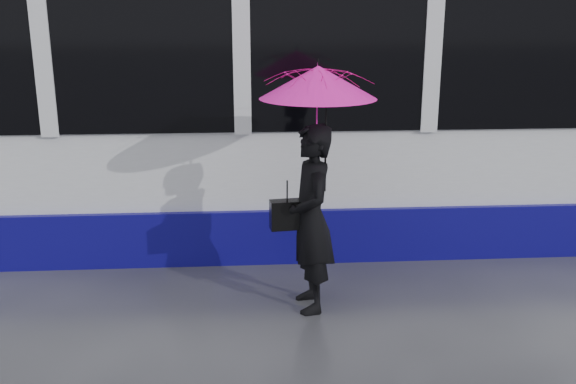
{
  "coord_description": "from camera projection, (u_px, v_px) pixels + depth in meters",
  "views": [
    {
      "loc": [
        0.7,
        -5.46,
        2.75
      ],
      "look_at": [
        1.11,
        0.32,
        1.1
      ],
      "focal_mm": 40.0,
      "sensor_mm": 36.0,
      "label": 1
    }
  ],
  "objects": [
    {
      "name": "ground",
      "position": [
        172.0,
        318.0,
        5.95
      ],
      "size": [
        90.0,
        90.0,
        0.0
      ],
      "primitive_type": "plane",
      "color": "#2A2A2F",
      "rests_on": "ground"
    },
    {
      "name": "rails",
      "position": [
        192.0,
        229.0,
        8.34
      ],
      "size": [
        34.0,
        1.51,
        0.02
      ],
      "color": "#3F3D38",
      "rests_on": "ground"
    },
    {
      "name": "tram",
      "position": [
        440.0,
        101.0,
        8.11
      ],
      "size": [
        26.0,
        2.56,
        3.35
      ],
      "color": "white",
      "rests_on": "ground"
    },
    {
      "name": "woman",
      "position": [
        311.0,
        219.0,
        5.93
      ],
      "size": [
        0.5,
        0.69,
        1.77
      ],
      "primitive_type": "imported",
      "rotation": [
        0.0,
        0.0,
        -1.45
      ],
      "color": "black",
      "rests_on": "ground"
    },
    {
      "name": "umbrella",
      "position": [
        318.0,
        105.0,
        5.65
      ],
      "size": [
        1.16,
        1.16,
        1.2
      ],
      "rotation": [
        0.0,
        0.0,
        0.13
      ],
      "color": "#DA1246",
      "rests_on": "ground"
    },
    {
      "name": "handbag",
      "position": [
        287.0,
        215.0,
        5.92
      ],
      "size": [
        0.33,
        0.18,
        0.45
      ],
      "rotation": [
        0.0,
        0.0,
        0.13
      ],
      "color": "black",
      "rests_on": "ground"
    }
  ]
}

